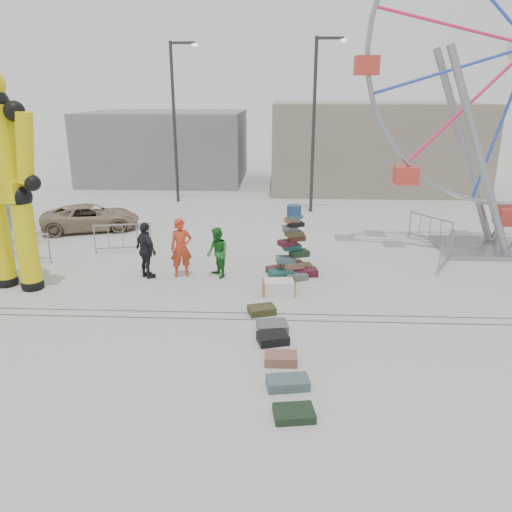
{
  "coord_description": "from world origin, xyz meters",
  "views": [
    {
      "loc": [
        1.43,
        -11.19,
        5.69
      ],
      "look_at": [
        0.82,
        1.89,
        1.33
      ],
      "focal_mm": 35.0,
      "sensor_mm": 36.0,
      "label": 1
    }
  ],
  "objects_px": {
    "crash_test_dummy": "(3,174)",
    "barricade_dummy_c": "(123,238)",
    "barricade_wheel_front": "(446,252)",
    "barricade_wheel_back": "(430,230)",
    "barricade_dummy_b": "(25,246)",
    "pedestrian_red": "(181,248)",
    "pedestrian_black": "(146,250)",
    "suitcase_tower": "(292,256)",
    "steamer_trunk": "(279,287)",
    "lamp_post_right": "(316,118)",
    "parked_suv": "(91,217)",
    "pedestrian_green": "(217,253)",
    "lamp_post_left": "(176,115)"
  },
  "relations": [
    {
      "from": "barricade_dummy_c",
      "to": "barricade_wheel_back",
      "type": "xyz_separation_m",
      "value": [
        11.57,
        1.66,
        0.0
      ]
    },
    {
      "from": "barricade_wheel_back",
      "to": "pedestrian_black",
      "type": "relative_size",
      "value": 1.11
    },
    {
      "from": "lamp_post_left",
      "to": "pedestrian_green",
      "type": "distance_m",
      "value": 12.35
    },
    {
      "from": "lamp_post_right",
      "to": "barricade_dummy_b",
      "type": "height_order",
      "value": "lamp_post_right"
    },
    {
      "from": "lamp_post_left",
      "to": "barricade_dummy_c",
      "type": "xyz_separation_m",
      "value": [
        -0.37,
        -8.89,
        -3.93
      ]
    },
    {
      "from": "barricade_wheel_back",
      "to": "crash_test_dummy",
      "type": "bearing_deg",
      "value": -103.37
    },
    {
      "from": "parked_suv",
      "to": "pedestrian_green",
      "type": "bearing_deg",
      "value": -149.26
    },
    {
      "from": "lamp_post_right",
      "to": "barricade_wheel_front",
      "type": "distance_m",
      "value": 9.76
    },
    {
      "from": "pedestrian_red",
      "to": "barricade_dummy_c",
      "type": "bearing_deg",
      "value": 118.77
    },
    {
      "from": "barricade_wheel_front",
      "to": "pedestrian_green",
      "type": "height_order",
      "value": "pedestrian_green"
    },
    {
      "from": "barricade_wheel_back",
      "to": "pedestrian_green",
      "type": "height_order",
      "value": "pedestrian_green"
    },
    {
      "from": "lamp_post_right",
      "to": "barricade_dummy_c",
      "type": "relative_size",
      "value": 4.0
    },
    {
      "from": "barricade_dummy_b",
      "to": "crash_test_dummy",
      "type": "bearing_deg",
      "value": -54.85
    },
    {
      "from": "barricade_dummy_b",
      "to": "parked_suv",
      "type": "distance_m",
      "value": 4.21
    },
    {
      "from": "suitcase_tower",
      "to": "pedestrian_red",
      "type": "xyz_separation_m",
      "value": [
        -3.53,
        -0.29,
        0.3
      ]
    },
    {
      "from": "lamp_post_right",
      "to": "barricade_wheel_back",
      "type": "bearing_deg",
      "value": -51.15
    },
    {
      "from": "pedestrian_green",
      "to": "crash_test_dummy",
      "type": "bearing_deg",
      "value": -110.22
    },
    {
      "from": "barricade_dummy_b",
      "to": "pedestrian_green",
      "type": "bearing_deg",
      "value": 2.71
    },
    {
      "from": "lamp_post_left",
      "to": "pedestrian_green",
      "type": "bearing_deg",
      "value": -73.16
    },
    {
      "from": "barricade_wheel_back",
      "to": "barricade_dummy_b",
      "type": "bearing_deg",
      "value": -113.24
    },
    {
      "from": "barricade_wheel_front",
      "to": "barricade_dummy_b",
      "type": "bearing_deg",
      "value": 118.47
    },
    {
      "from": "pedestrian_green",
      "to": "pedestrian_black",
      "type": "bearing_deg",
      "value": -117.1
    },
    {
      "from": "crash_test_dummy",
      "to": "parked_suv",
      "type": "distance_m",
      "value": 7.11
    },
    {
      "from": "pedestrian_black",
      "to": "parked_suv",
      "type": "relative_size",
      "value": 0.45
    },
    {
      "from": "barricade_dummy_b",
      "to": "pedestrian_red",
      "type": "height_order",
      "value": "pedestrian_red"
    },
    {
      "from": "barricade_dummy_c",
      "to": "pedestrian_green",
      "type": "height_order",
      "value": "pedestrian_green"
    },
    {
      "from": "steamer_trunk",
      "to": "lamp_post_left",
      "type": "bearing_deg",
      "value": 107.22
    },
    {
      "from": "pedestrian_red",
      "to": "lamp_post_right",
      "type": "bearing_deg",
      "value": 43.71
    },
    {
      "from": "barricade_wheel_front",
      "to": "pedestrian_red",
      "type": "distance_m",
      "value": 8.81
    },
    {
      "from": "parked_suv",
      "to": "lamp_post_left",
      "type": "bearing_deg",
      "value": -42.14
    },
    {
      "from": "barricade_wheel_front",
      "to": "pedestrian_green",
      "type": "relative_size",
      "value": 1.24
    },
    {
      "from": "pedestrian_green",
      "to": "pedestrian_black",
      "type": "relative_size",
      "value": 0.89
    },
    {
      "from": "crash_test_dummy",
      "to": "pedestrian_green",
      "type": "bearing_deg",
      "value": 26.11
    },
    {
      "from": "crash_test_dummy",
      "to": "barricade_wheel_back",
      "type": "xyz_separation_m",
      "value": [
        13.72,
        5.19,
        -2.87
      ]
    },
    {
      "from": "lamp_post_right",
      "to": "lamp_post_left",
      "type": "xyz_separation_m",
      "value": [
        -7.0,
        2.0,
        0.0
      ]
    },
    {
      "from": "barricade_wheel_front",
      "to": "suitcase_tower",
      "type": "bearing_deg",
      "value": 128.88
    },
    {
      "from": "suitcase_tower",
      "to": "steamer_trunk",
      "type": "bearing_deg",
      "value": -120.72
    },
    {
      "from": "barricade_dummy_c",
      "to": "pedestrian_green",
      "type": "xyz_separation_m",
      "value": [
        3.78,
        -2.4,
        0.26
      ]
    },
    {
      "from": "steamer_trunk",
      "to": "pedestrian_red",
      "type": "bearing_deg",
      "value": 149.99
    },
    {
      "from": "lamp_post_left",
      "to": "barricade_wheel_back",
      "type": "height_order",
      "value": "lamp_post_left"
    },
    {
      "from": "barricade_dummy_b",
      "to": "barricade_wheel_front",
      "type": "xyz_separation_m",
      "value": [
        14.45,
        0.04,
        0.0
      ]
    },
    {
      "from": "barricade_dummy_c",
      "to": "lamp_post_right",
      "type": "bearing_deg",
      "value": 30.35
    },
    {
      "from": "crash_test_dummy",
      "to": "barricade_dummy_c",
      "type": "xyz_separation_m",
      "value": [
        2.14,
        3.53,
        -2.87
      ]
    },
    {
      "from": "lamp_post_right",
      "to": "parked_suv",
      "type": "height_order",
      "value": "lamp_post_right"
    },
    {
      "from": "lamp_post_left",
      "to": "barricade_wheel_back",
      "type": "relative_size",
      "value": 4.0
    },
    {
      "from": "suitcase_tower",
      "to": "barricade_dummy_b",
      "type": "xyz_separation_m",
      "value": [
        -9.27,
        0.93,
        -0.09
      ]
    },
    {
      "from": "lamp_post_right",
      "to": "barricade_wheel_front",
      "type": "xyz_separation_m",
      "value": [
        3.97,
        -8.0,
        -3.93
      ]
    },
    {
      "from": "suitcase_tower",
      "to": "crash_test_dummy",
      "type": "height_order",
      "value": "crash_test_dummy"
    },
    {
      "from": "barricade_wheel_front",
      "to": "barricade_wheel_back",
      "type": "bearing_deg",
      "value": 23.52
    },
    {
      "from": "barricade_wheel_front",
      "to": "pedestrian_black",
      "type": "height_order",
      "value": "pedestrian_black"
    }
  ]
}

